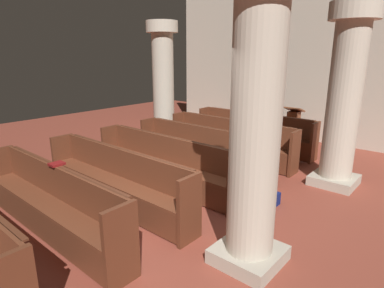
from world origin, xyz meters
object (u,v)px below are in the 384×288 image
(pillar_aisle_rear, at_px, (256,123))
(lectern, at_px, (293,130))
(pew_row_2, at_px, (201,148))
(pew_row_4, at_px, (116,177))
(pew_row_0, at_px, (253,131))
(pew_row_1, at_px, (230,139))
(pew_row_5, at_px, (50,200))
(hymn_book, at_px, (57,164))
(kneeler_box_navy, at_px, (266,197))
(pillar_far_side, at_px, (163,81))
(pew_row_3, at_px, (164,161))
(pillar_aisle_side, at_px, (345,96))

(pillar_aisle_rear, distance_m, lectern, 5.70)
(pew_row_2, height_order, pillar_aisle_rear, pillar_aisle_rear)
(pew_row_4, bearing_deg, pew_row_2, 90.00)
(pew_row_0, height_order, lectern, lectern)
(pew_row_1, bearing_deg, pew_row_5, -90.00)
(pew_row_2, xyz_separation_m, hymn_book, (-0.07, -3.11, 0.46))
(pew_row_5, distance_m, kneeler_box_navy, 3.36)
(pillar_far_side, relative_size, hymn_book, 17.38)
(pew_row_5, xyz_separation_m, hymn_book, (-0.07, 0.19, 0.46))
(pillar_far_side, xyz_separation_m, pillar_aisle_rear, (4.81, -3.32, 0.00))
(pew_row_2, height_order, pew_row_3, same)
(pew_row_0, bearing_deg, pew_row_3, -90.00)
(pew_row_4, distance_m, lectern, 5.43)
(pillar_aisle_side, bearing_deg, pillar_aisle_rear, -90.00)
(pew_row_2, relative_size, pillar_aisle_side, 1.00)
(kneeler_box_navy, bearing_deg, pillar_aisle_side, 69.52)
(pew_row_4, relative_size, pillar_aisle_side, 1.00)
(pillar_far_side, distance_m, lectern, 3.81)
(kneeler_box_navy, bearing_deg, hymn_book, -126.02)
(pew_row_0, height_order, pew_row_2, same)
(pillar_aisle_rear, relative_size, hymn_book, 17.38)
(pew_row_3, bearing_deg, kneeler_box_navy, 18.09)
(pew_row_1, bearing_deg, lectern, 72.95)
(pew_row_2, bearing_deg, pillar_aisle_side, 24.61)
(pillar_aisle_side, xyz_separation_m, kneeler_box_navy, (-0.60, -1.61, -1.61))
(pew_row_1, xyz_separation_m, pillar_far_side, (-2.38, 0.16, 1.21))
(pillar_aisle_rear, relative_size, kneeler_box_navy, 7.85)
(pew_row_2, distance_m, pillar_aisle_side, 2.94)
(pew_row_3, bearing_deg, pew_row_4, -90.00)
(pew_row_0, relative_size, pew_row_4, 1.00)
(pew_row_3, height_order, pew_row_5, same)
(pew_row_0, relative_size, pew_row_5, 1.00)
(hymn_book, bearing_deg, kneeler_box_navy, 53.98)
(pew_row_0, distance_m, pew_row_1, 1.10)
(pew_row_1, bearing_deg, pew_row_3, -90.00)
(pillar_aisle_rear, relative_size, lectern, 3.05)
(pillar_aisle_rear, xyz_separation_m, lectern, (-1.79, 5.26, -1.27))
(pew_row_0, relative_size, pew_row_2, 1.00)
(pew_row_2, distance_m, pew_row_5, 3.29)
(pew_row_4, bearing_deg, pew_row_1, 90.00)
(pew_row_0, bearing_deg, kneeler_box_navy, -55.84)
(lectern, bearing_deg, pillar_aisle_rear, -71.24)
(pew_row_2, xyz_separation_m, pillar_far_side, (-2.38, 1.26, 1.21))
(pew_row_1, xyz_separation_m, hymn_book, (-0.07, -4.21, 0.46))
(pillar_aisle_side, height_order, pillar_aisle_rear, same)
(pew_row_5, xyz_separation_m, pillar_aisle_rear, (2.43, 1.23, 1.21))
(pew_row_0, distance_m, pew_row_2, 2.20)
(pew_row_4, height_order, lectern, lectern)
(pillar_aisle_rear, bearing_deg, pew_row_2, 139.67)
(pillar_far_side, bearing_deg, pew_row_5, -62.38)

